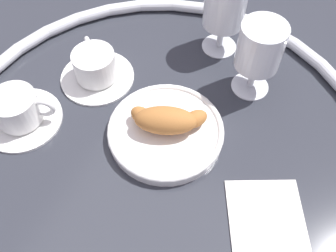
% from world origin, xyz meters
% --- Properties ---
extents(ground_plane, '(2.20, 2.20, 0.00)m').
position_xyz_m(ground_plane, '(0.00, 0.00, 0.00)').
color(ground_plane, '#2D3038').
extents(table_chrome_rim, '(0.72, 0.72, 0.02)m').
position_xyz_m(table_chrome_rim, '(0.00, 0.00, 0.01)').
color(table_chrome_rim, silver).
rests_on(table_chrome_rim, ground_plane).
extents(pastry_plate, '(0.19, 0.19, 0.02)m').
position_xyz_m(pastry_plate, '(0.00, 0.03, 0.01)').
color(pastry_plate, white).
rests_on(pastry_plate, ground_plane).
extents(croissant_large, '(0.13, 0.10, 0.04)m').
position_xyz_m(croissant_large, '(0.00, 0.03, 0.04)').
color(croissant_large, '#AD6B33').
rests_on(croissant_large, pastry_plate).
extents(coffee_cup_near, '(0.14, 0.14, 0.06)m').
position_xyz_m(coffee_cup_near, '(-0.23, -0.06, 0.03)').
color(coffee_cup_near, white).
rests_on(coffee_cup_near, ground_plane).
extents(coffee_cup_far, '(0.14, 0.14, 0.06)m').
position_xyz_m(coffee_cup_far, '(-0.17, 0.08, 0.03)').
color(coffee_cup_far, white).
rests_on(coffee_cup_far, ground_plane).
extents(juice_glass_left, '(0.08, 0.08, 0.14)m').
position_xyz_m(juice_glass_left, '(0.09, 0.19, 0.09)').
color(juice_glass_left, white).
rests_on(juice_glass_left, ground_plane).
extents(juice_glass_right, '(0.08, 0.08, 0.14)m').
position_xyz_m(juice_glass_right, '(-0.00, 0.26, 0.09)').
color(juice_glass_right, white).
rests_on(juice_glass_right, ground_plane).
extents(folded_napkin, '(0.15, 0.15, 0.01)m').
position_xyz_m(folded_napkin, '(0.19, -0.03, 0.00)').
color(folded_napkin, silver).
rests_on(folded_napkin, ground_plane).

